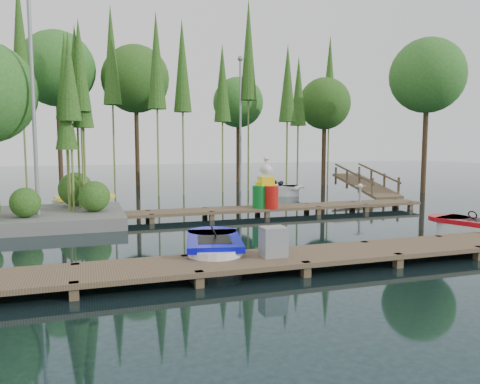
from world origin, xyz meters
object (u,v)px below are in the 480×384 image
object	(u,v)px
utility_cabinet	(273,242)
drum_cluster	(267,193)
boat_red	(475,230)
island	(9,125)
boat_yellow_far	(82,202)
boat_blue	(214,250)
yellow_barrel	(264,194)

from	to	relation	value
utility_cabinet	drum_cluster	xyz separation A→B (m)	(2.58, 6.85, 0.24)
utility_cabinet	boat_red	bearing A→B (deg)	11.27
island	boat_yellow_far	bearing A→B (deg)	55.43
boat_red	utility_cabinet	world-z (taller)	utility_cabinet
boat_blue	drum_cluster	bearing A→B (deg)	70.75
drum_cluster	utility_cabinet	bearing A→B (deg)	-110.61
island	yellow_barrel	size ratio (longest dim) A/B	7.38
boat_red	boat_blue	bearing A→B (deg)	161.04
drum_cluster	yellow_barrel	bearing A→B (deg)	114.11
island	boat_blue	world-z (taller)	island
yellow_barrel	drum_cluster	world-z (taller)	drum_cluster
island	utility_cabinet	distance (m)	10.09
boat_red	island	bearing A→B (deg)	131.95
island	boat_red	distance (m)	14.32
boat_blue	island	bearing A→B (deg)	138.63
boat_yellow_far	yellow_barrel	distance (m)	7.37
island	boat_yellow_far	distance (m)	4.69
utility_cabinet	boat_blue	bearing A→B (deg)	131.17
boat_red	utility_cabinet	distance (m)	6.70
boat_blue	boat_red	size ratio (longest dim) A/B	1.03
boat_blue	drum_cluster	distance (m)	6.78
boat_blue	utility_cabinet	bearing A→B (deg)	-36.42
boat_red	boat_yellow_far	world-z (taller)	boat_yellow_far
island	boat_red	world-z (taller)	island
boat_blue	boat_yellow_far	world-z (taller)	boat_yellow_far
island	boat_red	xyz separation A→B (m)	(12.42, -6.48, -2.94)
island	utility_cabinet	size ratio (longest dim) A/B	11.04
island	yellow_barrel	distance (m)	8.75
boat_blue	boat_yellow_far	size ratio (longest dim) A/B	1.05
island	boat_blue	xyz separation A→B (m)	(4.90, -6.68, -2.93)
boat_yellow_far	drum_cluster	world-z (taller)	drum_cluster
island	boat_yellow_far	size ratio (longest dim) A/B	2.56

